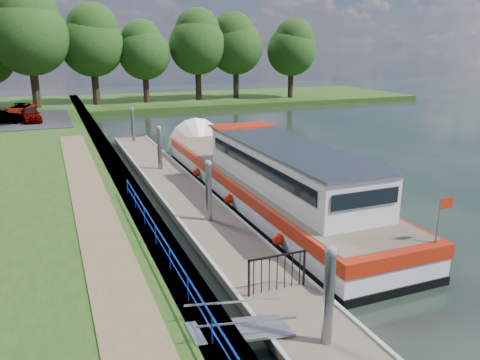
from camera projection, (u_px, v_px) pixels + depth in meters
name	position (u px, v px, depth m)	size (l,w,h in m)	color
ground	(315.00, 344.00, 11.97)	(160.00, 160.00, 0.00)	black
bank_edge	(123.00, 185.00, 24.29)	(1.10, 90.00, 0.78)	#473D2D
far_bank	(191.00, 100.00, 62.51)	(60.00, 18.00, 0.60)	#203D11
footpath	(100.00, 230.00, 17.28)	(1.60, 40.00, 0.05)	brown
blue_fence	(178.00, 267.00, 13.28)	(0.04, 18.04, 0.72)	#0C2DBF
pontoon	(181.00, 194.00, 23.49)	(2.50, 30.00, 0.56)	brown
mooring_piles	(180.00, 173.00, 23.19)	(0.30, 27.30, 3.55)	gray
gangway	(240.00, 329.00, 11.57)	(2.58, 1.00, 0.92)	#A5A8AD
gate_panel	(277.00, 267.00, 13.61)	(1.85, 0.05, 1.15)	black
barge	(259.00, 177.00, 23.19)	(4.36, 21.15, 4.78)	black
horizon_trees	(81.00, 40.00, 52.51)	(54.38, 10.03, 12.87)	#332316
car_a	(31.00, 114.00, 41.37)	(1.52, 3.78, 1.29)	#999999
car_b	(1.00, 117.00, 40.06)	(1.26, 3.62, 1.19)	#999999
car_d	(19.00, 109.00, 45.07)	(1.92, 4.17, 1.16)	#999999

